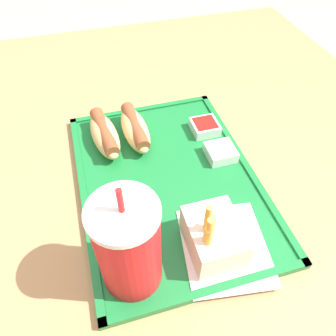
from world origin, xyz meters
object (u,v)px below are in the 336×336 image
at_px(fries_carton, 213,237).
at_px(sauce_cup_ketchup, 205,127).
at_px(hot_dog_far, 105,134).
at_px(sauce_cup_mayo, 221,152).
at_px(soda_cup, 128,246).
at_px(hot_dog_near, 133,129).

bearing_deg(fries_carton, sauce_cup_ketchup, -18.24).
distance_m(hot_dog_far, sauce_cup_mayo, 0.23).
height_order(soda_cup, fries_carton, soda_cup).
height_order(sauce_cup_mayo, sauce_cup_ketchup, same).
distance_m(hot_dog_far, sauce_cup_ketchup, 0.20).
relative_size(fries_carton, sauce_cup_ketchup, 2.12).
xyz_separation_m(hot_dog_far, hot_dog_near, (0.00, -0.06, -0.00)).
bearing_deg(hot_dog_near, hot_dog_far, 90.00).
bearing_deg(soda_cup, hot_dog_near, -12.34).
relative_size(hot_dog_near, sauce_cup_mayo, 2.64).
xyz_separation_m(soda_cup, sauce_cup_ketchup, (0.26, -0.21, -0.07)).
bearing_deg(sauce_cup_mayo, sauce_cup_ketchup, 2.02).
bearing_deg(hot_dog_near, sauce_cup_mayo, -123.50).
bearing_deg(sauce_cup_mayo, hot_dog_near, 56.50).
distance_m(sauce_cup_mayo, sauce_cup_ketchup, 0.08).
bearing_deg(hot_dog_far, sauce_cup_mayo, -115.56).
distance_m(hot_dog_far, hot_dog_near, 0.06).
height_order(hot_dog_near, fries_carton, fries_carton).
relative_size(sauce_cup_mayo, sauce_cup_ketchup, 1.00).
bearing_deg(soda_cup, sauce_cup_ketchup, -38.15).
bearing_deg(sauce_cup_mayo, hot_dog_far, 64.44).
distance_m(fries_carton, sauce_cup_ketchup, 0.27).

